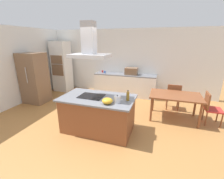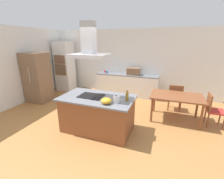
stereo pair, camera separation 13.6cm
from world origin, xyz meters
name	(u,v)px [view 1 (the left image)]	position (x,y,z in m)	size (l,w,h in m)	color
ground	(115,107)	(0.00, 1.50, 0.00)	(16.00, 16.00, 0.00)	#AD753D
wall_back	(128,62)	(0.00, 3.25, 1.35)	(7.20, 0.10, 2.70)	white
wall_left	(21,66)	(-3.45, 1.00, 1.35)	(0.10, 8.80, 2.70)	white
kitchen_island	(98,114)	(0.00, 0.00, 0.45)	(1.81, 1.05, 0.90)	brown
cooktop	(91,96)	(-0.17, 0.00, 0.91)	(0.60, 0.44, 0.01)	black
tea_kettle	(117,99)	(0.56, -0.18, 0.98)	(0.21, 0.16, 0.18)	silver
olive_oil_bottle	(128,96)	(0.75, 0.02, 1.00)	(0.07, 0.07, 0.24)	olive
mixing_bowl	(107,101)	(0.37, -0.31, 0.97)	(0.24, 0.24, 0.13)	gold
back_counter	(125,85)	(-0.01, 2.88, 0.45)	(2.55, 0.62, 0.90)	white
countertop_microwave	(131,71)	(0.25, 2.88, 1.04)	(0.50, 0.38, 0.28)	brown
coffee_mug_red	(103,71)	(-1.03, 2.92, 0.95)	(0.08, 0.08, 0.09)	red
coffee_mug_blue	(105,72)	(-0.89, 2.83, 0.95)	(0.08, 0.08, 0.09)	#2D56B2
wall_oven_stack	(62,67)	(-2.90, 2.65, 1.10)	(0.70, 0.66, 2.20)	white
refrigerator	(34,78)	(-2.98, 1.07, 0.91)	(0.80, 0.73, 1.82)	brown
dining_table	(175,97)	(1.87, 1.25, 0.67)	(1.40, 0.90, 0.75)	brown
chair_at_right_end	(210,107)	(2.79, 1.25, 0.51)	(0.42, 0.42, 0.89)	red
chair_facing_back_wall	(173,95)	(1.87, 1.92, 0.51)	(0.42, 0.42, 0.89)	red
range_hood	(89,46)	(-0.17, 0.00, 2.10)	(0.90, 0.55, 0.78)	#ADADB2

